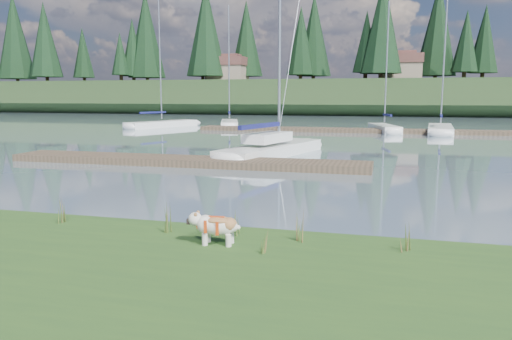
# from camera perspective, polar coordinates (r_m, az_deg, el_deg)

# --- Properties ---
(ground) EXTENTS (200.00, 200.00, 0.00)m
(ground) POSITION_cam_1_polar(r_m,az_deg,el_deg) (41.27, 8.61, 4.34)
(ground) COLOR gray
(ground) RESTS_ON ground
(bank) EXTENTS (60.00, 9.00, 0.35)m
(bank) POSITION_cam_1_polar(r_m,az_deg,el_deg) (7.28, -26.64, -15.16)
(bank) COLOR #2C4D1D
(bank) RESTS_ON ground
(ridge) EXTENTS (200.00, 20.00, 5.00)m
(ridge) POSITION_cam_1_polar(r_m,az_deg,el_deg) (84.03, 11.98, 8.07)
(ridge) COLOR #203419
(ridge) RESTS_ON ground
(bulldog) EXTENTS (0.95, 0.45, 0.57)m
(bulldog) POSITION_cam_1_polar(r_m,az_deg,el_deg) (8.95, -4.55, -6.26)
(bulldog) COLOR silver
(bulldog) RESTS_ON bank
(sailboat_main) EXTENTS (4.11, 9.17, 12.96)m
(sailboat_main) POSITION_cam_1_polar(r_m,az_deg,el_deg) (25.19, 2.56, 2.72)
(sailboat_main) COLOR white
(sailboat_main) RESTS_ON ground
(dock_near) EXTENTS (16.00, 2.00, 0.30)m
(dock_near) POSITION_cam_1_polar(r_m,az_deg,el_deg) (21.86, -8.24, 1.03)
(dock_near) COLOR #4C3D2C
(dock_near) RESTS_ON ground
(dock_far) EXTENTS (26.00, 2.20, 0.30)m
(dock_far) POSITION_cam_1_polar(r_m,az_deg,el_deg) (41.09, 11.39, 4.46)
(dock_far) COLOR #4C3D2C
(dock_far) RESTS_ON ground
(sailboat_bg_0) EXTENTS (4.96, 8.52, 12.35)m
(sailboat_bg_0) POSITION_cam_1_polar(r_m,az_deg,el_deg) (47.89, -10.03, 5.26)
(sailboat_bg_0) COLOR white
(sailboat_bg_0) RESTS_ON ground
(sailboat_bg_1) EXTENTS (3.71, 7.60, 11.25)m
(sailboat_bg_1) POSITION_cam_1_polar(r_m,az_deg,el_deg) (48.12, -3.06, 5.41)
(sailboat_bg_1) COLOR white
(sailboat_bg_1) RESTS_ON ground
(sailboat_bg_2) EXTENTS (3.01, 6.96, 10.41)m
(sailboat_bg_2) POSITION_cam_1_polar(r_m,az_deg,el_deg) (42.67, 14.25, 4.75)
(sailboat_bg_2) COLOR white
(sailboat_bg_2) RESTS_ON ground
(sailboat_bg_3) EXTENTS (2.43, 9.03, 13.00)m
(sailboat_bg_3) POSITION_cam_1_polar(r_m,az_deg,el_deg) (43.03, 20.30, 4.50)
(sailboat_bg_3) COLOR white
(sailboat_bg_3) RESTS_ON ground
(weed_0) EXTENTS (0.17, 0.14, 0.69)m
(weed_0) POSITION_cam_1_polar(r_m,az_deg,el_deg) (9.84, -10.23, -5.40)
(weed_0) COLOR #475B23
(weed_0) RESTS_ON bank
(weed_1) EXTENTS (0.17, 0.14, 0.48)m
(weed_1) POSITION_cam_1_polar(r_m,az_deg,el_deg) (9.56, -2.75, -6.21)
(weed_1) COLOR #475B23
(weed_1) RESTS_ON bank
(weed_2) EXTENTS (0.17, 0.14, 0.67)m
(weed_2) POSITION_cam_1_polar(r_m,az_deg,el_deg) (9.12, 4.92, -6.46)
(weed_2) COLOR #475B23
(weed_2) RESTS_ON bank
(weed_3) EXTENTS (0.17, 0.14, 0.59)m
(weed_3) POSITION_cam_1_polar(r_m,az_deg,el_deg) (11.16, -21.42, -4.40)
(weed_3) COLOR #475B23
(weed_3) RESTS_ON bank
(weed_4) EXTENTS (0.17, 0.14, 0.43)m
(weed_4) POSITION_cam_1_polar(r_m,az_deg,el_deg) (8.51, 1.30, -8.26)
(weed_4) COLOR #475B23
(weed_4) RESTS_ON bank
(weed_5) EXTENTS (0.17, 0.14, 0.52)m
(weed_5) POSITION_cam_1_polar(r_m,az_deg,el_deg) (8.91, 16.67, -7.58)
(weed_5) COLOR #475B23
(weed_5) RESTS_ON bank
(mud_lip) EXTENTS (60.00, 0.50, 0.14)m
(mud_lip) POSITION_cam_1_polar(r_m,az_deg,el_deg) (10.77, -10.85, -7.31)
(mud_lip) COLOR #33281C
(mud_lip) RESTS_ON ground
(conifer_0) EXTENTS (5.72, 5.72, 14.15)m
(conifer_0) POSITION_cam_1_polar(r_m,az_deg,el_deg) (98.55, -22.98, 13.55)
(conifer_0) COLOR #382619
(conifer_0) RESTS_ON ridge
(conifer_1) EXTENTS (4.40, 4.40, 11.30)m
(conifer_1) POSITION_cam_1_polar(r_m,az_deg,el_deg) (93.62, -13.90, 13.43)
(conifer_1) COLOR #382619
(conifer_1) RESTS_ON ridge
(conifer_2) EXTENTS (6.60, 6.60, 16.05)m
(conifer_2) POSITION_cam_1_polar(r_m,az_deg,el_deg) (84.92, -5.73, 15.69)
(conifer_2) COLOR #382619
(conifer_2) RESTS_ON ridge
(conifer_3) EXTENTS (4.84, 4.84, 12.25)m
(conifer_3) POSITION_cam_1_polar(r_m,az_deg,el_deg) (84.63, 5.15, 14.49)
(conifer_3) COLOR #382619
(conifer_3) RESTS_ON ridge
(conifer_4) EXTENTS (6.16, 6.16, 15.10)m
(conifer_4) POSITION_cam_1_polar(r_m,az_deg,el_deg) (77.58, 14.24, 15.82)
(conifer_4) COLOR #382619
(conifer_4) RESTS_ON ridge
(conifer_5) EXTENTS (3.96, 3.96, 10.35)m
(conifer_5) POSITION_cam_1_polar(r_m,az_deg,el_deg) (81.95, 22.88, 13.42)
(conifer_5) COLOR #382619
(conifer_5) RESTS_ON ridge
(house_0) EXTENTS (6.30, 5.30, 4.65)m
(house_0) POSITION_cam_1_polar(r_m,az_deg,el_deg) (85.27, -3.26, 11.48)
(house_0) COLOR gray
(house_0) RESTS_ON ridge
(house_1) EXTENTS (6.30, 5.30, 4.65)m
(house_1) POSITION_cam_1_polar(r_m,az_deg,el_deg) (82.03, 16.28, 11.27)
(house_1) COLOR gray
(house_1) RESTS_ON ridge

